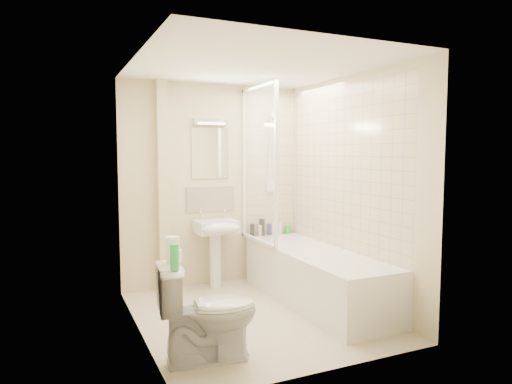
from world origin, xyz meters
name	(u,v)px	position (x,y,z in m)	size (l,w,h in m)	color
floor	(255,315)	(0.00, 0.00, 0.00)	(2.50, 2.50, 0.00)	beige
wall_back	(213,185)	(0.00, 1.25, 1.20)	(2.20, 0.02, 2.40)	beige
wall_left	(138,198)	(-1.10, 0.00, 1.20)	(0.02, 2.50, 2.40)	beige
wall_right	(350,190)	(1.10, 0.00, 1.20)	(0.02, 2.50, 2.40)	beige
ceiling	(255,66)	(0.00, 0.00, 2.40)	(2.20, 2.50, 0.02)	white
tile_back	(269,166)	(0.75, 1.24, 1.42)	(0.70, 0.01, 1.75)	beige
tile_right	(344,168)	(1.09, 0.10, 1.42)	(0.01, 2.10, 1.75)	beige
pipe_boxing	(163,187)	(-0.62, 1.19, 1.20)	(0.12, 0.12, 2.40)	beige
splashback	(211,199)	(-0.03, 1.24, 1.03)	(0.60, 0.01, 0.30)	beige
mirror	(210,153)	(-0.03, 1.24, 1.58)	(0.46, 0.01, 0.60)	white
strip_light	(211,122)	(-0.03, 1.22, 1.95)	(0.42, 0.07, 0.07)	silver
bathtub	(316,275)	(0.75, 0.10, 0.29)	(0.70, 2.10, 0.55)	white
shower_screen	(259,165)	(0.40, 0.80, 1.45)	(0.04, 0.92, 1.80)	white
shower_fixture	(271,156)	(0.75, 1.19, 1.55)	(0.10, 0.16, 0.99)	white
pedestal_sink	(217,234)	(-0.03, 1.01, 0.64)	(0.47, 0.45, 0.91)	white
bottle_black_a	(252,230)	(0.48, 1.16, 0.63)	(0.06, 0.06, 0.16)	black
bottle_white_a	(260,230)	(0.59, 1.16, 0.62)	(0.06, 0.06, 0.14)	silver
bottle_black_b	(262,227)	(0.61, 1.16, 0.66)	(0.07, 0.07, 0.21)	black
bottle_blue	(269,229)	(0.72, 1.16, 0.62)	(0.06, 0.06, 0.14)	#131656
bottle_cream	(273,229)	(0.76, 1.16, 0.63)	(0.06, 0.06, 0.16)	beige
bottle_white_b	(280,228)	(0.87, 1.16, 0.63)	(0.05, 0.05, 0.16)	silver
bottle_green	(288,230)	(0.98, 1.16, 0.60)	(0.07, 0.07, 0.10)	green
toilet	(208,311)	(-0.72, -0.72, 0.38)	(0.80, 0.52, 0.76)	white
toilet_roll_lower	(174,256)	(-0.95, -0.62, 0.81)	(0.12, 0.12, 0.10)	white
toilet_roll_upper	(173,244)	(-0.96, -0.64, 0.91)	(0.10, 0.10, 0.10)	white
green_bottle	(174,257)	(-1.00, -0.84, 0.86)	(0.06, 0.06, 0.19)	#2ACC53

